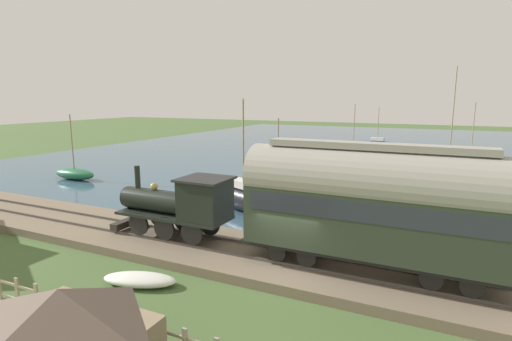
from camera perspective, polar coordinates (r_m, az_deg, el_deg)
The scene contains 15 objects.
ground_plane at distance 15.97m, azimuth 4.36°, elevation -15.15°, with size 200.00×200.00×0.00m, color #476033.
harbor_water at distance 57.79m, azimuth 20.37°, elevation 2.86°, with size 80.00×80.00×0.01m.
rail_embankment at distance 16.75m, azimuth 5.66°, elevation -13.17°, with size 4.76×56.00×0.51m.
steam_locomotive at distance 18.61m, azimuth -10.49°, elevation -4.52°, with size 2.04×6.03×3.15m.
passenger_coach at distance 15.12m, azimuth 16.18°, elevation -4.30°, with size 2.37×9.72×4.78m.
sailboat_gray at distance 51.56m, azimuth 13.70°, elevation 2.88°, with size 2.83×4.64×6.14m.
sailboat_green at distance 37.34m, azimuth -24.49°, elevation -0.42°, with size 1.53×4.23×5.52m.
sailboat_teal at distance 31.08m, azimuth 3.13°, elevation -1.28°, with size 2.43×3.96×5.36m.
sailboat_red at distance 38.29m, azimuth 25.76°, elevation 0.19°, with size 2.05×4.49×9.45m.
sailboat_white at distance 47.95m, azimuth 28.29°, elevation 1.62°, with size 2.84×3.77×6.42m.
sailboat_blue at distance 58.90m, azimuth 16.91°, elevation 3.72°, with size 1.83×6.33×5.60m.
sailboat_black at distance 24.51m, azimuth -1.78°, elevation -3.99°, with size 3.89×6.38×6.82m.
rowboat_mid_harbor at distance 21.59m, azimuth 31.90°, elevation -9.09°, with size 2.12×2.71×0.51m.
beached_dinghy at distance 15.95m, azimuth -16.28°, elevation -14.73°, with size 1.88×3.00×0.44m.
foreground_shed at distance 11.10m, azimuth -25.95°, elevation -20.70°, with size 3.30×3.97×2.56m.
Camera 1 is at (-13.47, -5.17, 6.86)m, focal length 28.00 mm.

